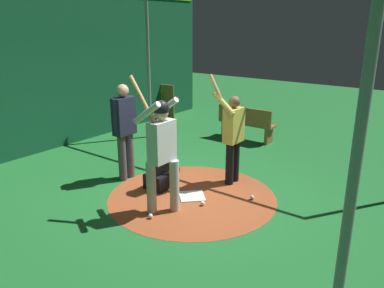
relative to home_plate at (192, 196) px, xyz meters
The scene contains 14 objects.
ground_plane 0.01m from the home_plate, ahead, with size 27.25×27.25×0.00m, color #1E6B2D.
dirt_circle 0.01m from the home_plate, ahead, with size 2.87×2.87×0.01m, color #9E4C28.
home_plate is the anchor object (origin of this frame).
batter 1.28m from the home_plate, 94.53° to the right, with size 0.68×0.49×2.12m.
catcher 0.74m from the home_plate, behind, with size 0.58×0.40×0.92m.
umpire 1.80m from the home_plate, behind, with size 0.23×0.49×1.81m.
visitor 1.34m from the home_plate, 77.31° to the left, with size 0.54×0.49×2.00m.
back_wall 4.68m from the home_plate, behind, with size 0.22×11.25×3.75m.
cage_frame 2.38m from the home_plate, ahead, with size 6.13×4.57×3.43m.
bat_rack 5.73m from the home_plate, 135.10° to the left, with size 0.70×0.20×1.05m.
bench 3.64m from the home_plate, 104.78° to the left, with size 1.47×0.36×0.85m.
baseball_0 0.38m from the home_plate, 25.65° to the right, with size 0.07×0.07×0.07m, color white.
baseball_1 1.02m from the home_plate, 30.35° to the left, with size 0.07×0.07×0.07m, color white.
baseball_2 1.00m from the home_plate, 92.66° to the right, with size 0.07×0.07×0.07m, color white.
Camera 1 is at (3.57, -4.77, 2.85)m, focal length 35.68 mm.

